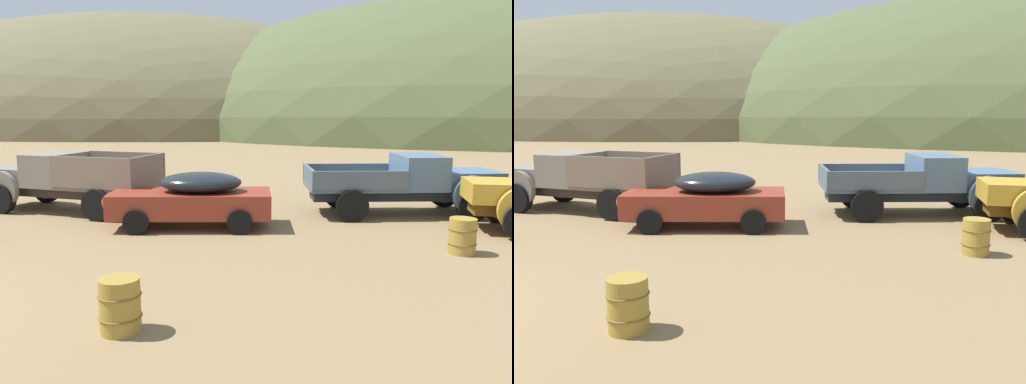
{
  "view_description": "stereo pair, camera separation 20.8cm",
  "coord_description": "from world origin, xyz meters",
  "views": [
    {
      "loc": [
        7.71,
        -6.43,
        3.35
      ],
      "look_at": [
        5.68,
        7.67,
        1.05
      ],
      "focal_mm": 36.57,
      "sensor_mm": 36.0,
      "label": 1
    },
    {
      "loc": [
        7.92,
        -6.4,
        3.35
      ],
      "look_at": [
        5.68,
        7.67,
        1.05
      ],
      "focal_mm": 36.57,
      "sensor_mm": 36.0,
      "label": 2
    }
  ],
  "objects": [
    {
      "name": "truck_chalk_blue",
      "position": [
        10.4,
        10.53,
        0.99
      ],
      "size": [
        6.26,
        3.3,
        1.89
      ],
      "rotation": [
        0.0,
        0.0,
        0.18
      ],
      "color": "#262D39",
      "rests_on": "ground"
    },
    {
      "name": "hill_distant",
      "position": [
        28.35,
        76.68,
        0.0
      ],
      "size": [
        99.5,
        82.97,
        37.35
      ],
      "primitive_type": "ellipsoid",
      "color": "#4C5633",
      "rests_on": "ground"
    },
    {
      "name": "oil_drum_foreground",
      "position": [
        10.77,
        5.88,
        0.42
      ],
      "size": [
        0.65,
        0.65,
        0.84
      ],
      "color": "olive",
      "rests_on": "ground"
    },
    {
      "name": "hill_center",
      "position": [
        -24.35,
        72.99,
        0.0
      ],
      "size": [
        96.55,
        62.49,
        34.26
      ],
      "primitive_type": "ellipsoid",
      "color": "brown",
      "rests_on": "ground"
    },
    {
      "name": "car_rust_red",
      "position": [
        3.69,
        7.67,
        0.82
      ],
      "size": [
        4.94,
        2.57,
        1.57
      ],
      "rotation": [
        0.0,
        0.0,
        3.3
      ],
      "color": "maroon",
      "rests_on": "ground"
    },
    {
      "name": "truck_primer_gray",
      "position": [
        -1.11,
        9.46,
        1.01
      ],
      "size": [
        6.14,
        3.14,
        1.91
      ],
      "rotation": [
        0.0,
        0.0,
        2.97
      ],
      "color": "#3D322D",
      "rests_on": "ground"
    },
    {
      "name": "oil_drum_by_truck",
      "position": [
        4.62,
        0.66,
        0.42
      ],
      "size": [
        0.66,
        0.66,
        0.84
      ],
      "color": "olive",
      "rests_on": "ground"
    }
  ]
}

